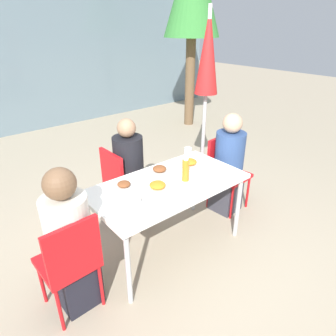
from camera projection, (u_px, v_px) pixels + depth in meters
The scene contains 17 objects.
ground_plane at pixel (168, 246), 3.08m from camera, with size 24.00×24.00×0.00m, color tan.
building_facade at pixel (10, 56), 5.67m from camera, with size 10.00×0.20×3.00m.
dining_table at pixel (168, 188), 2.78m from camera, with size 1.46×0.77×0.75m.
chair_left at pixel (70, 260), 2.18m from camera, with size 0.41×0.41×0.88m.
person_left at pixel (71, 244), 2.24m from camera, with size 0.34×0.34×1.21m.
chair_right at pixel (225, 167), 3.56m from camera, with size 0.43×0.43×0.88m.
person_right at pixel (228, 167), 3.46m from camera, with size 0.33×0.33×1.20m.
chair_far at pixel (121, 181), 3.27m from camera, with size 0.41×0.41×0.88m.
person_far at pixel (129, 175), 3.26m from camera, with size 0.32×0.32×1.21m.
closed_umbrella at pixel (207, 66), 3.49m from camera, with size 0.36×0.36×2.26m.
plate_0 at pixel (158, 187), 2.64m from camera, with size 0.26×0.26×0.07m.
plate_1 at pixel (160, 170), 2.93m from camera, with size 0.24×0.24×0.07m.
plate_2 at pixel (190, 163), 3.07m from camera, with size 0.26×0.26×0.07m.
plate_3 at pixel (124, 185), 2.66m from camera, with size 0.21×0.21×0.06m.
bottle at pixel (186, 170), 2.75m from camera, with size 0.07×0.07×0.23m.
drinking_cup at pixel (188, 152), 3.25m from camera, with size 0.08×0.08×0.11m.
salad_bowl at pixel (131, 202), 2.41m from camera, with size 0.15×0.15×0.06m.
Camera 1 is at (-1.54, -1.86, 2.08)m, focal length 32.00 mm.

